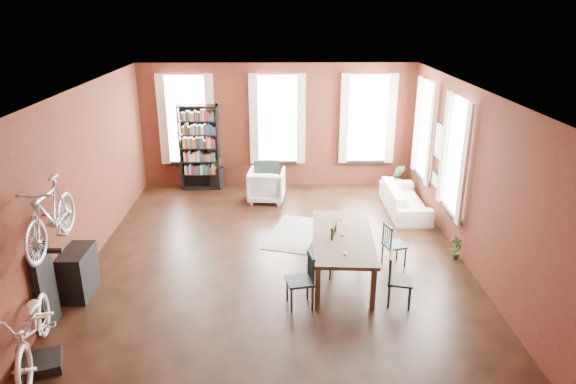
{
  "coord_description": "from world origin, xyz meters",
  "views": [
    {
      "loc": [
        0.04,
        -8.44,
        4.57
      ],
      "look_at": [
        0.2,
        0.6,
        1.24
      ],
      "focal_mm": 32.0,
      "sensor_mm": 36.0,
      "label": 1
    }
  ],
  "objects_px": {
    "console_table": "(79,272)",
    "bicycle_floor": "(27,300)",
    "dining_chair_a": "(300,281)",
    "dining_chair_d": "(394,245)",
    "dining_chair_c": "(400,280)",
    "bookshelf": "(200,148)",
    "white_armchair": "(267,184)",
    "bike_trainer": "(42,364)",
    "plant_stand": "(217,178)",
    "dining_chair_b": "(322,249)",
    "dining_table": "(342,256)",
    "cream_sofa": "(405,195)"
  },
  "relations": [
    {
      "from": "console_table",
      "to": "bicycle_floor",
      "type": "bearing_deg",
      "value": -85.96
    },
    {
      "from": "dining_chair_a",
      "to": "dining_chair_d",
      "type": "relative_size",
      "value": 1.1
    },
    {
      "from": "dining_chair_c",
      "to": "console_table",
      "type": "xyz_separation_m",
      "value": [
        -5.24,
        0.41,
        -0.03
      ]
    },
    {
      "from": "bookshelf",
      "to": "white_armchair",
      "type": "xyz_separation_m",
      "value": [
        1.72,
        -0.93,
        -0.66
      ]
    },
    {
      "from": "white_armchair",
      "to": "bike_trainer",
      "type": "height_order",
      "value": "white_armchair"
    },
    {
      "from": "plant_stand",
      "to": "console_table",
      "type": "bearing_deg",
      "value": -108.05
    },
    {
      "from": "bookshelf",
      "to": "dining_chair_b",
      "type": "bearing_deg",
      "value": -58.76
    },
    {
      "from": "dining_table",
      "to": "white_armchair",
      "type": "distance_m",
      "value": 3.99
    },
    {
      "from": "bicycle_floor",
      "to": "cream_sofa",
      "type": "bearing_deg",
      "value": 27.99
    },
    {
      "from": "dining_chair_c",
      "to": "bike_trainer",
      "type": "bearing_deg",
      "value": 120.65
    },
    {
      "from": "bookshelf",
      "to": "white_armchair",
      "type": "relative_size",
      "value": 2.52
    },
    {
      "from": "dining_chair_b",
      "to": "white_armchair",
      "type": "bearing_deg",
      "value": -148.11
    },
    {
      "from": "dining_table",
      "to": "bookshelf",
      "type": "height_order",
      "value": "bookshelf"
    },
    {
      "from": "bookshelf",
      "to": "bicycle_floor",
      "type": "relative_size",
      "value": 1.21
    },
    {
      "from": "bike_trainer",
      "to": "bicycle_floor",
      "type": "xyz_separation_m",
      "value": [
        -0.01,
        -0.01,
        0.98
      ]
    },
    {
      "from": "dining_chair_c",
      "to": "dining_chair_d",
      "type": "distance_m",
      "value": 1.34
    },
    {
      "from": "bookshelf",
      "to": "bicycle_floor",
      "type": "distance_m",
      "value": 7.18
    },
    {
      "from": "white_armchair",
      "to": "plant_stand",
      "type": "distance_m",
      "value": 1.61
    },
    {
      "from": "console_table",
      "to": "dining_chair_d",
      "type": "bearing_deg",
      "value": 9.59
    },
    {
      "from": "cream_sofa",
      "to": "console_table",
      "type": "height_order",
      "value": "cream_sofa"
    },
    {
      "from": "dining_table",
      "to": "bicycle_floor",
      "type": "xyz_separation_m",
      "value": [
        -4.28,
        -2.43,
        0.66
      ]
    },
    {
      "from": "dining_chair_c",
      "to": "white_armchair",
      "type": "xyz_separation_m",
      "value": [
        -2.23,
        4.68,
        0.01
      ]
    },
    {
      "from": "dining_table",
      "to": "console_table",
      "type": "relative_size",
      "value": 2.85
    },
    {
      "from": "dining_chair_a",
      "to": "dining_table",
      "type": "bearing_deg",
      "value": 130.51
    },
    {
      "from": "dining_chair_a",
      "to": "plant_stand",
      "type": "relative_size",
      "value": 1.6
    },
    {
      "from": "white_armchair",
      "to": "plant_stand",
      "type": "bearing_deg",
      "value": -29.74
    },
    {
      "from": "cream_sofa",
      "to": "bookshelf",
      "type": "bearing_deg",
      "value": 71.05
    },
    {
      "from": "bookshelf",
      "to": "console_table",
      "type": "relative_size",
      "value": 2.75
    },
    {
      "from": "cream_sofa",
      "to": "bike_trainer",
      "type": "relative_size",
      "value": 4.27
    },
    {
      "from": "dining_table",
      "to": "cream_sofa",
      "type": "bearing_deg",
      "value": 62.24
    },
    {
      "from": "dining_table",
      "to": "bike_trainer",
      "type": "xyz_separation_m",
      "value": [
        -4.27,
        -2.42,
        -0.32
      ]
    },
    {
      "from": "cream_sofa",
      "to": "plant_stand",
      "type": "bearing_deg",
      "value": 69.45
    },
    {
      "from": "dining_chair_a",
      "to": "bike_trainer",
      "type": "bearing_deg",
      "value": -77.93
    },
    {
      "from": "white_armchair",
      "to": "bicycle_floor",
      "type": "bearing_deg",
      "value": 70.59
    },
    {
      "from": "plant_stand",
      "to": "bike_trainer",
      "type": "bearing_deg",
      "value": -102.32
    },
    {
      "from": "dining_chair_a",
      "to": "dining_chair_b",
      "type": "distance_m",
      "value": 1.12
    },
    {
      "from": "dining_chair_b",
      "to": "dining_chair_c",
      "type": "height_order",
      "value": "dining_chair_b"
    },
    {
      "from": "dining_table",
      "to": "console_table",
      "type": "height_order",
      "value": "console_table"
    },
    {
      "from": "bookshelf",
      "to": "white_armchair",
      "type": "distance_m",
      "value": 2.07
    },
    {
      "from": "dining_chair_a",
      "to": "white_armchair",
      "type": "height_order",
      "value": "dining_chair_a"
    },
    {
      "from": "dining_chair_a",
      "to": "plant_stand",
      "type": "height_order",
      "value": "dining_chair_a"
    },
    {
      "from": "bike_trainer",
      "to": "bicycle_floor",
      "type": "bearing_deg",
      "value": -146.51
    },
    {
      "from": "plant_stand",
      "to": "dining_table",
      "type": "bearing_deg",
      "value": -59.7
    },
    {
      "from": "dining_chair_b",
      "to": "dining_chair_c",
      "type": "bearing_deg",
      "value": 64.95
    },
    {
      "from": "dining_chair_a",
      "to": "dining_chair_c",
      "type": "xyz_separation_m",
      "value": [
        1.6,
        0.02,
        -0.02
      ]
    },
    {
      "from": "dining_chair_a",
      "to": "bike_trainer",
      "type": "distance_m",
      "value": 3.79
    },
    {
      "from": "dining_chair_d",
      "to": "dining_chair_b",
      "type": "bearing_deg",
      "value": 86.92
    },
    {
      "from": "dining_chair_b",
      "to": "console_table",
      "type": "distance_m",
      "value": 4.11
    },
    {
      "from": "cream_sofa",
      "to": "console_table",
      "type": "distance_m",
      "value": 7.15
    },
    {
      "from": "dining_table",
      "to": "dining_chair_a",
      "type": "bearing_deg",
      "value": -125.21
    }
  ]
}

